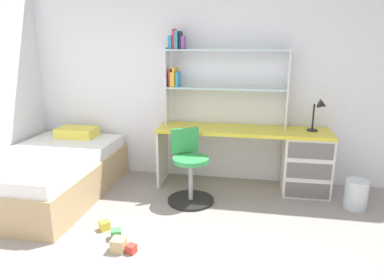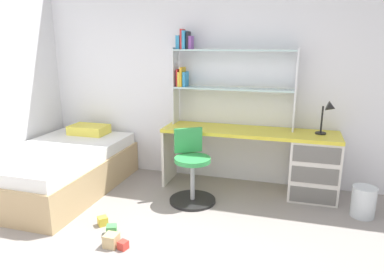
# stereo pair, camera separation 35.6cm
# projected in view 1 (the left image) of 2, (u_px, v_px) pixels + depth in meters

# --- Properties ---
(room_shell) EXTENTS (5.86, 6.05, 2.72)m
(room_shell) POSITION_uv_depth(u_px,v_px,m) (74.00, 83.00, 3.37)
(room_shell) COLOR silver
(room_shell) RESTS_ON ground_plane
(desk) EXTENTS (2.04, 0.53, 0.74)m
(desk) POSITION_uv_depth(u_px,v_px,m) (289.00, 158.00, 4.16)
(desk) COLOR gold
(desk) RESTS_ON ground_plane
(bookshelf_hutch) EXTENTS (1.47, 0.22, 1.15)m
(bookshelf_hutch) POSITION_uv_depth(u_px,v_px,m) (212.00, 71.00, 4.21)
(bookshelf_hutch) COLOR silver
(bookshelf_hutch) RESTS_ON desk
(desk_lamp) EXTENTS (0.20, 0.17, 0.38)m
(desk_lamp) POSITION_uv_depth(u_px,v_px,m) (320.00, 110.00, 3.97)
(desk_lamp) COLOR black
(desk_lamp) RESTS_ON desk
(swivel_chair) EXTENTS (0.52, 0.52, 0.81)m
(swivel_chair) POSITION_uv_depth(u_px,v_px,m) (190.00, 174.00, 3.91)
(swivel_chair) COLOR black
(swivel_chair) RESTS_ON ground_plane
(bed_platform) EXTENTS (1.18, 1.87, 0.66)m
(bed_platform) POSITION_uv_depth(u_px,v_px,m) (51.00, 174.00, 4.06)
(bed_platform) COLOR tan
(bed_platform) RESTS_ON ground_plane
(waste_bin) EXTENTS (0.24, 0.24, 0.32)m
(waste_bin) POSITION_uv_depth(u_px,v_px,m) (356.00, 194.00, 3.76)
(waste_bin) COLOR silver
(waste_bin) RESTS_ON ground_plane
(toy_block_green_0) EXTENTS (0.12, 0.12, 0.09)m
(toy_block_green_0) POSITION_uv_depth(u_px,v_px,m) (116.00, 234.00, 3.20)
(toy_block_green_0) COLOR #479E51
(toy_block_green_0) RESTS_ON ground_plane
(toy_block_natural_1) EXTENTS (0.12, 0.12, 0.12)m
(toy_block_natural_1) POSITION_uv_depth(u_px,v_px,m) (119.00, 245.00, 3.01)
(toy_block_natural_1) COLOR tan
(toy_block_natural_1) RESTS_ON ground_plane
(toy_block_red_2) EXTENTS (0.09, 0.09, 0.07)m
(toy_block_red_2) POSITION_uv_depth(u_px,v_px,m) (131.00, 249.00, 2.98)
(toy_block_red_2) COLOR red
(toy_block_red_2) RESTS_ON ground_plane
(toy_block_yellow_4) EXTENTS (0.12, 0.12, 0.09)m
(toy_block_yellow_4) POSITION_uv_depth(u_px,v_px,m) (105.00, 225.00, 3.35)
(toy_block_yellow_4) COLOR gold
(toy_block_yellow_4) RESTS_ON ground_plane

